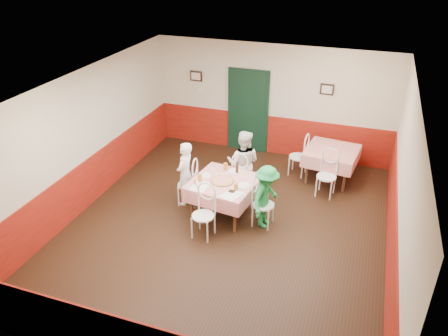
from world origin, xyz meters
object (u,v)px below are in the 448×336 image
(glass_b, at_px, (236,187))
(diner_far, at_px, (243,163))
(chair_second_a, at_px, (298,157))
(chair_second_b, at_px, (326,177))
(main_table, at_px, (224,198))
(glass_c, at_px, (226,167))
(diner_right, at_px, (266,197))
(chair_right, at_px, (263,205))
(wallet, at_px, (232,191))
(beer_bottle, at_px, (237,168))
(chair_left, at_px, (188,185))
(chair_near, at_px, (203,216))
(glass_a, at_px, (200,178))
(pizza, at_px, (222,181))
(diner_left, at_px, (185,174))
(chair_far, at_px, (242,176))
(second_table, at_px, (330,165))

(glass_b, distance_m, diner_far, 1.16)
(chair_second_a, distance_m, chair_second_b, 1.06)
(main_table, height_order, glass_b, glass_b)
(glass_c, bearing_deg, glass_b, -57.12)
(main_table, distance_m, diner_right, 0.94)
(chair_right, relative_size, wallet, 8.18)
(wallet, bearing_deg, beer_bottle, 107.93)
(chair_left, xyz_separation_m, diner_right, (1.73, -0.24, 0.19))
(chair_left, height_order, chair_second_b, same)
(chair_right, bearing_deg, chair_near, 130.65)
(glass_a, relative_size, glass_b, 1.12)
(main_table, xyz_separation_m, glass_c, (-0.12, 0.44, 0.46))
(main_table, height_order, beer_bottle, beer_bottle)
(pizza, height_order, diner_left, diner_left)
(main_table, height_order, diner_right, diner_right)
(wallet, bearing_deg, glass_a, 175.12)
(diner_right, bearing_deg, chair_right, 93.82)
(beer_bottle, distance_m, diner_left, 1.08)
(chair_near, height_order, wallet, chair_near)
(chair_second_b, xyz_separation_m, glass_a, (-2.29, -1.56, 0.39))
(pizza, distance_m, beer_bottle, 0.46)
(beer_bottle, relative_size, diner_far, 0.15)
(beer_bottle, bearing_deg, chair_right, -35.94)
(chair_far, distance_m, diner_right, 1.25)
(glass_b, bearing_deg, wallet, -125.48)
(chair_second_a, xyz_separation_m, glass_a, (-1.54, -2.31, 0.39))
(pizza, height_order, diner_far, diner_far)
(chair_right, distance_m, wallet, 0.69)
(chair_second_a, bearing_deg, glass_b, -10.81)
(main_table, xyz_separation_m, diner_left, (-0.89, 0.13, 0.32))
(wallet, bearing_deg, chair_left, 165.97)
(chair_near, height_order, pizza, chair_near)
(glass_a, bearing_deg, chair_right, 2.26)
(pizza, distance_m, diner_far, 0.93)
(second_table, bearing_deg, chair_far, -143.07)
(glass_c, bearing_deg, beer_bottle, -12.07)
(chair_left, bearing_deg, glass_b, 66.42)
(chair_second_b, relative_size, diner_left, 0.65)
(second_table, height_order, beer_bottle, beer_bottle)
(chair_left, relative_size, diner_far, 0.61)
(chair_near, xyz_separation_m, diner_left, (-0.77, 0.97, 0.24))
(chair_near, bearing_deg, chair_far, 86.53)
(second_table, bearing_deg, beer_bottle, -134.14)
(chair_right, height_order, glass_a, glass_a)
(chair_left, bearing_deg, chair_near, 30.82)
(chair_right, distance_m, glass_a, 1.34)
(chair_near, distance_m, glass_a, 0.84)
(chair_far, distance_m, diner_far, 0.29)
(chair_right, distance_m, chair_second_a, 2.27)
(main_table, height_order, glass_a, glass_a)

